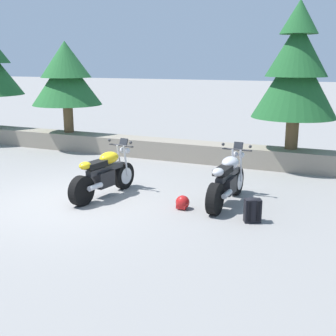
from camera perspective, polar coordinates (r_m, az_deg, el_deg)
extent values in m
plane|color=gray|center=(9.45, -13.10, -4.38)|extent=(120.00, 120.00, 0.00)
cube|color=gray|center=(13.39, -0.90, 2.54)|extent=(36.00, 0.80, 0.55)
cylinder|color=black|center=(10.16, -5.78, -0.98)|extent=(0.22, 0.63, 0.62)
cylinder|color=black|center=(9.09, -11.23, -2.94)|extent=(0.26, 0.64, 0.62)
cylinder|color=silver|center=(10.16, -5.78, -0.98)|extent=(0.21, 0.40, 0.38)
cube|color=black|center=(9.55, -8.56, -1.40)|extent=(0.38, 0.52, 0.34)
cube|color=#2D2D30|center=(9.57, -8.22, -0.11)|extent=(0.28, 1.11, 0.12)
ellipsoid|color=yellow|center=(9.64, -7.70, 1.34)|extent=(0.41, 0.56, 0.26)
cube|color=black|center=(9.29, -9.54, 0.43)|extent=(0.33, 0.59, 0.12)
ellipsoid|color=yellow|center=(9.07, -10.78, 0.30)|extent=(0.25, 0.31, 0.16)
cylinder|color=#2D2D30|center=(9.94, -6.15, 2.94)|extent=(0.66, 0.12, 0.04)
sphere|color=silver|center=(10.11, -5.97, 2.33)|extent=(0.13, 0.13, 0.13)
sphere|color=silver|center=(10.03, -5.33, 2.25)|extent=(0.13, 0.13, 0.13)
cube|color=#26282D|center=(10.00, -5.81, 3.37)|extent=(0.21, 0.12, 0.18)
cylinder|color=silver|center=(9.15, -9.49, -2.44)|extent=(0.16, 0.39, 0.11)
cylinder|color=silver|center=(10.09, -6.37, 1.02)|extent=(0.07, 0.17, 0.73)
cylinder|color=silver|center=(9.99, -5.55, 0.90)|extent=(0.07, 0.17, 0.73)
sphere|color=#2D2D30|center=(10.07, -7.67, 3.62)|extent=(0.07, 0.07, 0.07)
sphere|color=#2D2D30|center=(9.71, -4.90, 3.32)|extent=(0.07, 0.07, 0.07)
cylinder|color=black|center=(9.77, 8.96, -1.67)|extent=(0.16, 0.62, 0.62)
cylinder|color=black|center=(8.46, 6.16, -4.03)|extent=(0.20, 0.63, 0.62)
cylinder|color=silver|center=(9.77, 8.96, -1.67)|extent=(0.17, 0.39, 0.38)
cube|color=black|center=(9.04, 7.58, -2.24)|extent=(0.33, 0.49, 0.34)
cube|color=#2D2D30|center=(9.08, 7.82, -0.87)|extent=(0.17, 1.10, 0.12)
ellipsoid|color=#BCBCC1|center=(9.16, 8.15, 0.68)|extent=(0.36, 0.53, 0.26)
cube|color=black|center=(8.73, 7.19, -0.35)|extent=(0.28, 0.57, 0.12)
ellipsoid|color=#BCBCC1|center=(8.45, 6.56, -0.54)|extent=(0.23, 0.29, 0.16)
cylinder|color=#2D2D30|center=(9.53, 8.98, 2.39)|extent=(0.66, 0.06, 0.04)
sphere|color=silver|center=(9.71, 8.79, 1.76)|extent=(0.13, 0.13, 0.13)
sphere|color=silver|center=(9.67, 9.59, 1.68)|extent=(0.13, 0.13, 0.13)
cube|color=#26282D|center=(9.62, 9.17, 2.84)|extent=(0.20, 0.10, 0.18)
cylinder|color=silver|center=(8.61, 7.70, -3.40)|extent=(0.12, 0.38, 0.11)
cylinder|color=silver|center=(9.67, 8.46, 0.39)|extent=(0.05, 0.16, 0.73)
cylinder|color=silver|center=(9.62, 9.49, 0.28)|extent=(0.05, 0.16, 0.73)
sphere|color=#2D2D30|center=(9.56, 7.21, 3.10)|extent=(0.07, 0.07, 0.07)
sphere|color=#2D2D30|center=(9.40, 10.69, 2.78)|extent=(0.07, 0.07, 0.07)
cube|color=black|center=(8.18, 10.98, -5.49)|extent=(0.35, 0.30, 0.44)
cube|color=black|center=(8.30, 10.78, -5.49)|extent=(0.24, 0.15, 0.24)
ellipsoid|color=black|center=(8.12, 11.05, -4.09)|extent=(0.33, 0.28, 0.08)
cube|color=black|center=(8.06, 10.60, -5.62)|extent=(0.06, 0.05, 0.37)
cube|color=black|center=(8.10, 11.74, -5.58)|extent=(0.06, 0.05, 0.37)
sphere|color=#B21919|center=(8.76, 1.92, -4.50)|extent=(0.28, 0.28, 0.28)
ellipsoid|color=black|center=(8.69, 1.73, -4.58)|extent=(0.23, 0.06, 0.12)
cube|color=#B21919|center=(8.71, 1.72, -5.08)|extent=(0.20, 0.08, 0.08)
cylinder|color=brown|center=(15.09, -12.91, 6.90)|extent=(0.33, 0.33, 1.23)
cone|color=#23602D|center=(15.00, -13.14, 11.13)|extent=(2.29, 2.29, 1.62)
cone|color=#23602D|center=(14.99, -13.28, 13.66)|extent=(1.65, 1.65, 1.16)
cylinder|color=brown|center=(12.36, 15.92, 5.06)|extent=(0.34, 0.34, 1.15)
cone|color=#1E5628|center=(12.24, 16.32, 10.93)|extent=(2.26, 2.26, 1.96)
cone|color=#1E5628|center=(12.24, 16.58, 14.69)|extent=(1.62, 1.62, 1.41)
cone|color=#1E5628|center=(12.28, 16.85, 18.43)|extent=(0.99, 0.99, 0.86)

